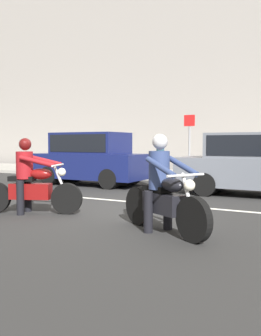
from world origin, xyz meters
TOP-DOWN VIEW (x-y plane):
  - ground_plane at (0.00, 0.00)m, footprint 80.00×80.00m
  - sidewalk_slab at (0.00, 8.00)m, footprint 40.00×4.40m
  - building_facade at (0.00, 11.40)m, footprint 40.00×1.40m
  - lane_marking_stripe at (0.05, 0.90)m, footprint 18.00×0.14m
  - motorcycle_with_rider_crimson at (-1.16, -1.41)m, footprint 2.04×1.01m
  - motorcycle_with_rider_denim_blue at (1.91, -1.63)m, footprint 1.90×1.13m
  - parked_hatchback_navy at (-3.12, 3.56)m, footprint 3.92×1.76m
  - street_sign_post at (-0.79, 6.99)m, footprint 0.44×0.08m
  - pedestrian_bystander at (-2.31, 7.59)m, footprint 0.34×0.34m

SIDE VIEW (x-z plane):
  - ground_plane at x=0.00m, z-range 0.00..0.00m
  - lane_marking_stripe at x=0.05m, z-range 0.00..0.01m
  - sidewalk_slab at x=0.00m, z-range 0.00..0.14m
  - motorcycle_with_rider_crimson at x=-1.16m, z-range -0.14..1.41m
  - motorcycle_with_rider_denim_blue at x=1.91m, z-range -0.15..1.44m
  - parked_hatchback_navy at x=-3.12m, z-range 0.03..1.83m
  - pedestrian_bystander at x=-2.31m, z-range 0.28..1.97m
  - street_sign_post at x=-0.79m, z-range 0.40..2.84m
  - building_facade at x=0.00m, z-range 0.00..12.91m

